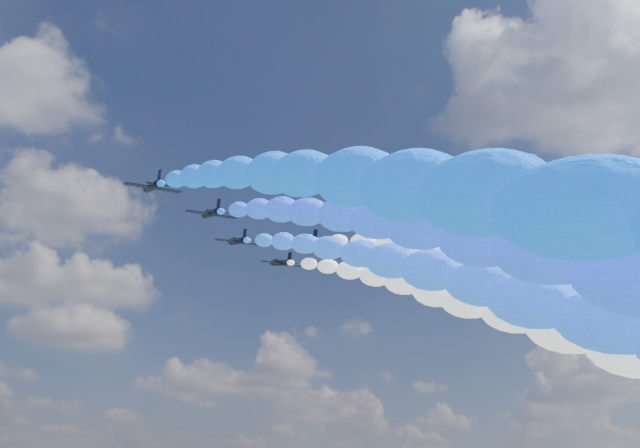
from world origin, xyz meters
TOP-DOWN VIEW (x-y plane):
  - jet_0 at (-31.89, -4.47)m, footprint 8.38×11.26m
  - trail_0 at (-31.89, -56.95)m, footprint 6.51×102.63m
  - jet_1 at (-20.46, 2.35)m, footprint 8.53×11.36m
  - trail_1 at (-20.46, -50.12)m, footprint 6.51×102.63m
  - jet_2 at (-11.27, 13.90)m, footprint 8.54×11.37m
  - trail_2 at (-11.27, -38.57)m, footprint 6.51×102.63m
  - jet_3 at (-0.46, 8.50)m, footprint 8.20×11.13m
  - trail_3 at (-0.46, -43.97)m, footprint 6.51×102.63m
  - jet_4 at (1.43, 22.89)m, footprint 8.22×11.15m
  - trail_4 at (1.43, -29.58)m, footprint 6.51×102.63m
  - jet_5 at (9.88, 12.94)m, footprint 8.23×11.15m
  - trail_5 at (9.88, -39.53)m, footprint 6.51×102.63m
  - jet_6 at (19.88, 3.02)m, footprint 8.23×11.15m
  - jet_7 at (30.19, -6.43)m, footprint 8.51×11.35m

SIDE VIEW (x-z plane):
  - trail_0 at x=-31.89m, z-range 68.19..112.63m
  - trail_1 at x=-20.46m, z-range 68.19..112.63m
  - trail_2 at x=-11.27m, z-range 68.19..112.63m
  - trail_3 at x=-0.46m, z-range 68.19..112.63m
  - trail_4 at x=1.43m, z-range 68.19..112.63m
  - trail_5 at x=9.88m, z-range 68.19..112.63m
  - jet_0 at x=-31.89m, z-range 108.02..112.92m
  - jet_1 at x=-20.46m, z-range 108.02..112.92m
  - jet_2 at x=-11.27m, z-range 108.02..112.92m
  - jet_3 at x=-0.46m, z-range 108.02..112.92m
  - jet_4 at x=1.43m, z-range 108.02..112.92m
  - jet_5 at x=9.88m, z-range 108.02..112.92m
  - jet_6 at x=19.88m, z-range 108.02..112.92m
  - jet_7 at x=30.19m, z-range 108.02..112.92m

